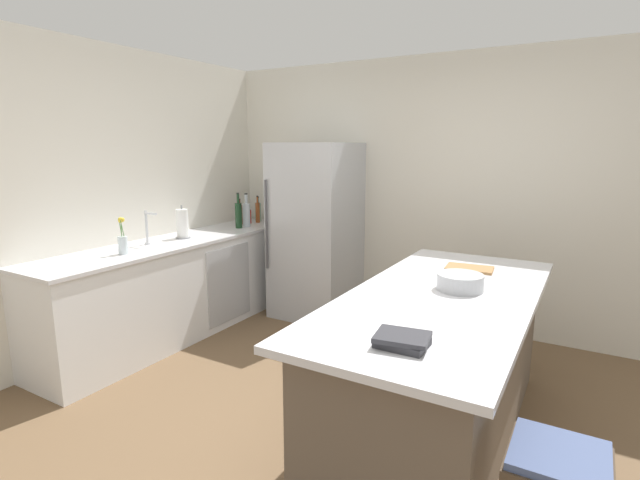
# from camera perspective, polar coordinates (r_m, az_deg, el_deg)

# --- Properties ---
(ground_plane) EXTENTS (7.20, 7.20, 0.00)m
(ground_plane) POSITION_cam_1_polar(r_m,az_deg,el_deg) (3.16, 2.21, -22.52)
(ground_plane) COLOR brown
(wall_rear) EXTENTS (6.00, 0.10, 2.60)m
(wall_rear) POSITION_cam_1_polar(r_m,az_deg,el_deg) (4.76, 15.23, 5.34)
(wall_rear) COLOR silver
(wall_rear) RESTS_ON ground_plane
(wall_left) EXTENTS (0.10, 6.00, 2.60)m
(wall_left) POSITION_cam_1_polar(r_m,az_deg,el_deg) (4.37, -27.35, 3.99)
(wall_left) COLOR silver
(wall_left) RESTS_ON ground_plane
(counter_run_left) EXTENTS (0.65, 2.78, 0.90)m
(counter_run_left) POSITION_cam_1_polar(r_m,az_deg,el_deg) (4.69, -16.52, -5.39)
(counter_run_left) COLOR white
(counter_run_left) RESTS_ON ground_plane
(kitchen_island) EXTENTS (1.00, 2.27, 0.91)m
(kitchen_island) POSITION_cam_1_polar(r_m,az_deg,el_deg) (3.04, 14.03, -14.37)
(kitchen_island) COLOR brown
(kitchen_island) RESTS_ON ground_plane
(refrigerator) EXTENTS (0.77, 0.77, 1.79)m
(refrigerator) POSITION_cam_1_polar(r_m,az_deg,el_deg) (4.91, -0.50, 1.13)
(refrigerator) COLOR #B7BABF
(refrigerator) RESTS_ON ground_plane
(bar_stool) EXTENTS (0.36, 0.36, 0.64)m
(bar_stool) POSITION_cam_1_polar(r_m,az_deg,el_deg) (2.19, 26.56, -24.37)
(bar_stool) COLOR #473828
(bar_stool) RESTS_ON ground_plane
(sink_faucet) EXTENTS (0.15, 0.05, 0.30)m
(sink_faucet) POSITION_cam_1_polar(r_m,az_deg,el_deg) (4.41, -19.99, 1.47)
(sink_faucet) COLOR silver
(sink_faucet) RESTS_ON counter_run_left
(flower_vase) EXTENTS (0.08, 0.08, 0.30)m
(flower_vase) POSITION_cam_1_polar(r_m,az_deg,el_deg) (4.11, -22.61, -0.15)
(flower_vase) COLOR silver
(flower_vase) RESTS_ON counter_run_left
(paper_towel_roll) EXTENTS (0.14, 0.14, 0.31)m
(paper_towel_roll) POSITION_cam_1_polar(r_m,az_deg,el_deg) (4.64, -16.20, 1.85)
(paper_towel_roll) COLOR gray
(paper_towel_roll) RESTS_ON counter_run_left
(gin_bottle) EXTENTS (0.07, 0.07, 0.28)m
(gin_bottle) POSITION_cam_1_polar(r_m,az_deg,el_deg) (5.52, -7.45, 3.40)
(gin_bottle) COLOR #8CB79E
(gin_bottle) RESTS_ON counter_run_left
(vinegar_bottle) EXTENTS (0.05, 0.05, 0.30)m
(vinegar_bottle) POSITION_cam_1_polar(r_m,az_deg,el_deg) (5.41, -7.50, 3.38)
(vinegar_bottle) COLOR #994C23
(vinegar_bottle) RESTS_ON counter_run_left
(hot_sauce_bottle) EXTENTS (0.05, 0.05, 0.21)m
(hot_sauce_bottle) POSITION_cam_1_polar(r_m,az_deg,el_deg) (5.37, -8.54, 2.84)
(hot_sauce_bottle) COLOR red
(hot_sauce_bottle) RESTS_ON counter_run_left
(syrup_bottle) EXTENTS (0.06, 0.06, 0.28)m
(syrup_bottle) POSITION_cam_1_polar(r_m,az_deg,el_deg) (5.32, -9.62, 3.10)
(syrup_bottle) COLOR #5B3319
(syrup_bottle) RESTS_ON counter_run_left
(soda_bottle) EXTENTS (0.08, 0.08, 0.36)m
(soda_bottle) POSITION_cam_1_polar(r_m,az_deg,el_deg) (5.15, -8.82, 3.12)
(soda_bottle) COLOR silver
(soda_bottle) RESTS_ON counter_run_left
(wine_bottle) EXTENTS (0.07, 0.07, 0.37)m
(wine_bottle) POSITION_cam_1_polar(r_m,az_deg,el_deg) (5.07, -9.76, 3.02)
(wine_bottle) COLOR #19381E
(wine_bottle) RESTS_ON counter_run_left
(cookbook_stack) EXTENTS (0.25, 0.22, 0.05)m
(cookbook_stack) POSITION_cam_1_polar(r_m,az_deg,el_deg) (2.12, 9.85, -11.76)
(cookbook_stack) COLOR #2D2D33
(cookbook_stack) RESTS_ON kitchen_island
(mixing_bowl) EXTENTS (0.28, 0.28, 0.10)m
(mixing_bowl) POSITION_cam_1_polar(r_m,az_deg,el_deg) (2.97, 16.47, -4.86)
(mixing_bowl) COLOR #B2B5BA
(mixing_bowl) RESTS_ON kitchen_island
(cutting_board) EXTENTS (0.33, 0.23, 0.02)m
(cutting_board) POSITION_cam_1_polar(r_m,az_deg,el_deg) (3.48, 17.51, -3.27)
(cutting_board) COLOR #9E7042
(cutting_board) RESTS_ON kitchen_island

